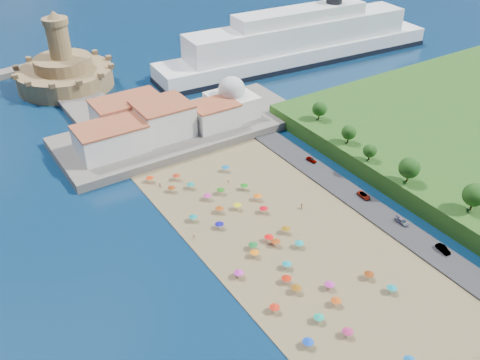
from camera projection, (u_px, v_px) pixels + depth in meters
ground at (279, 254)px, 138.57m from camera, size 700.00×700.00×0.00m
terrace at (182, 129)px, 193.73m from camera, size 90.00×36.00×3.00m
jetty at (91, 109)px, 208.58m from camera, size 18.00×70.00×2.40m
waterfront_buildings at (147, 122)px, 184.79m from camera, size 57.00×29.00×11.00m
domed_building at (232, 100)px, 197.32m from camera, size 16.00×16.00×15.00m
fortress at (64, 72)px, 226.73m from camera, size 40.00×40.00×32.40m
cruise_ship at (299, 43)px, 250.31m from camera, size 142.20×31.14×30.81m
beach_parasols at (297, 273)px, 129.71m from camera, size 30.39×117.77×2.20m
beachgoers at (280, 262)px, 134.49m from camera, size 36.73×99.59×1.89m
parked_cars at (378, 205)px, 154.56m from camera, size 2.37×57.98×1.44m
hillside_trees at (441, 183)px, 147.87m from camera, size 10.92×108.28×8.11m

